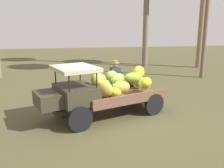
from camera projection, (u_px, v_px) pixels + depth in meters
ground_plane at (111, 116)px, 8.33m from camera, size 60.00×60.00×0.00m
truck at (101, 91)px, 8.14m from camera, size 4.66×2.87×1.82m
farmer at (115, 78)px, 10.00m from camera, size 0.54×0.50×1.70m
wooden_crate at (157, 97)px, 9.78m from camera, size 0.56×0.63×0.47m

